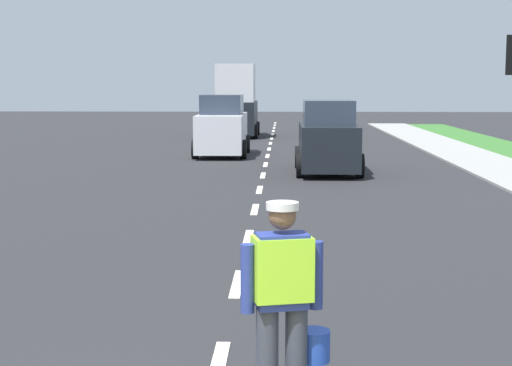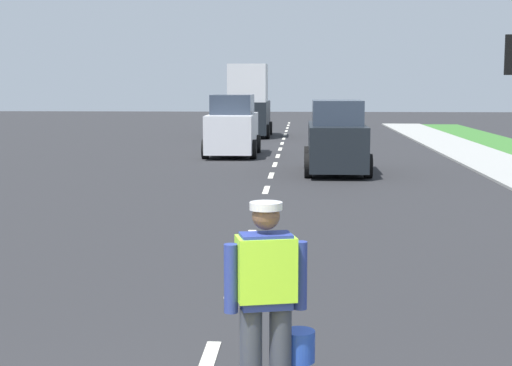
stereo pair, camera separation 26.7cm
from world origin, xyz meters
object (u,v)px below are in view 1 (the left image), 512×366
(delivery_truck, at_px, (237,104))
(car_outgoing_far, at_px, (328,139))
(road_worker, at_px, (285,293))
(car_oncoming_second, at_px, (222,127))

(delivery_truck, bearing_deg, car_outgoing_far, -76.78)
(road_worker, xyz_separation_m, delivery_truck, (-2.36, 32.03, 0.68))
(road_worker, distance_m, car_outgoing_far, 16.65)
(delivery_truck, bearing_deg, road_worker, -85.78)
(road_worker, bearing_deg, car_outgoing_far, 85.64)
(road_worker, bearing_deg, car_oncoming_second, 95.90)
(road_worker, distance_m, delivery_truck, 32.13)
(road_worker, distance_m, car_oncoming_second, 22.06)
(road_worker, xyz_separation_m, car_outgoing_far, (1.26, 16.60, 0.06))
(delivery_truck, relative_size, car_outgoing_far, 1.13)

